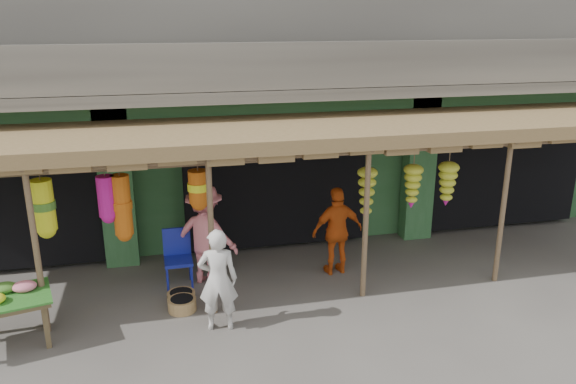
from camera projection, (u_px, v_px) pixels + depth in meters
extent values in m
plane|color=#514C47|center=(302.00, 296.00, 9.47)|extent=(80.00, 80.00, 0.00)
cube|color=#2D6033|center=(251.00, 144.00, 13.80)|extent=(16.00, 5.70, 3.00)
cube|color=gray|center=(281.00, 93.00, 10.03)|extent=(16.00, 0.90, 0.22)
cube|color=gray|center=(286.00, 66.00, 9.51)|extent=(16.00, 0.10, 0.80)
cube|color=#2D6033|center=(276.00, 109.00, 10.51)|extent=(16.00, 0.35, 0.35)
cube|color=black|center=(12.00, 188.00, 10.77)|extent=(3.60, 2.00, 2.50)
cube|color=black|center=(267.00, 173.00, 11.85)|extent=(3.60, 2.00, 2.50)
cube|color=black|center=(480.00, 159.00, 12.93)|extent=(3.60, 2.00, 2.50)
cube|color=#2D6033|center=(117.00, 188.00, 10.27)|extent=(0.60, 0.35, 3.00)
cube|color=#2D6033|center=(419.00, 169.00, 11.57)|extent=(0.60, 0.35, 3.00)
cylinder|color=brown|center=(36.00, 252.00, 8.03)|extent=(0.09, 0.09, 2.60)
cylinder|color=brown|center=(211.00, 237.00, 8.57)|extent=(0.09, 0.09, 2.60)
cylinder|color=brown|center=(366.00, 223.00, 9.11)|extent=(0.09, 0.09, 2.60)
cylinder|color=brown|center=(503.00, 212.00, 9.65)|extent=(0.09, 0.09, 2.60)
cylinder|color=brown|center=(291.00, 156.00, 8.47)|extent=(12.90, 0.08, 0.08)
cylinder|color=brown|center=(104.00, 170.00, 8.30)|extent=(5.50, 0.06, 0.06)
cube|color=brown|center=(290.00, 130.00, 9.50)|extent=(14.00, 2.70, 0.22)
cube|color=brown|center=(46.00, 327.00, 7.92)|extent=(0.09, 0.09, 0.65)
cube|color=brown|center=(43.00, 308.00, 8.44)|extent=(0.09, 0.09, 0.65)
ellipsoid|color=pink|center=(24.00, 286.00, 8.05)|extent=(0.34, 0.29, 0.14)
ellipsoid|color=#4D872D|center=(4.00, 288.00, 8.01)|extent=(0.34, 0.29, 0.14)
cylinder|color=#172198|center=(168.00, 281.00, 9.53)|extent=(0.04, 0.04, 0.45)
cylinder|color=#172198|center=(192.00, 278.00, 9.62)|extent=(0.04, 0.04, 0.45)
cylinder|color=#172198|center=(167.00, 270.00, 9.90)|extent=(0.04, 0.04, 0.45)
cylinder|color=#172198|center=(190.00, 268.00, 10.00)|extent=(0.04, 0.04, 0.45)
cube|color=#172198|center=(178.00, 261.00, 9.69)|extent=(0.48, 0.48, 0.06)
cube|color=#172198|center=(177.00, 241.00, 9.81)|extent=(0.48, 0.05, 0.51)
cylinder|color=olive|center=(181.00, 297.00, 9.25)|extent=(0.58, 0.58, 0.18)
cylinder|color=#9D6F49|center=(182.00, 305.00, 8.99)|extent=(0.48, 0.48, 0.21)
imported|color=silver|center=(218.00, 280.00, 8.28)|extent=(0.63, 0.45, 1.60)
imported|color=#D35113|center=(337.00, 231.00, 10.10)|extent=(0.99, 0.50, 1.63)
imported|color=#DF767D|center=(205.00, 234.00, 9.75)|extent=(1.33, 1.13, 1.78)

